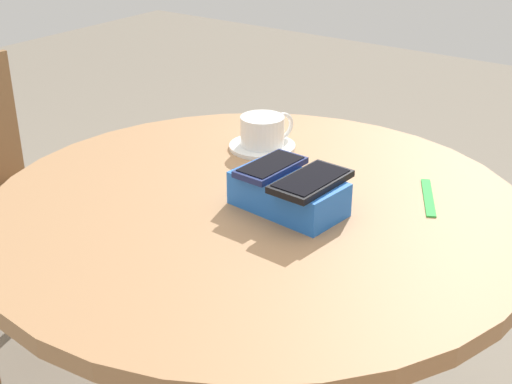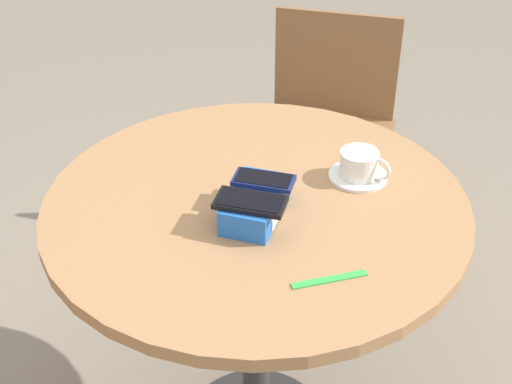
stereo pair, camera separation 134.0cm
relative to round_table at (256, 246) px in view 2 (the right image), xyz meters
The scene contains 8 objects.
round_table is the anchor object (origin of this frame).
phone_box 0.17m from the round_table, 169.48° to the right, with size 0.19×0.12×0.06m.
phone_black 0.22m from the round_table, behind, with size 0.08×0.15×0.01m.
phone_navy 0.19m from the round_table, 129.76° to the right, with size 0.07×0.13×0.01m.
saucer 0.28m from the round_table, 57.14° to the right, with size 0.13×0.13×0.01m, color white.
coffee_cup 0.30m from the round_table, 57.65° to the right, with size 0.09×0.12×0.06m.
lanyard_strap 0.32m from the round_table, 140.86° to the right, with size 0.15×0.02×0.00m, color green.
chair_near_window 0.93m from the round_table, ahead, with size 0.48×0.48×0.82m.
Camera 2 is at (-1.25, -0.26, 1.65)m, focal length 50.00 mm.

